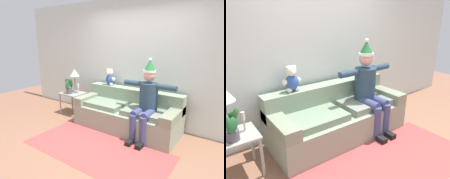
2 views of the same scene
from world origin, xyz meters
TOP-DOWN VIEW (x-y plane):
  - ground_plane at (0.00, 0.00)m, footprint 10.00×10.00m
  - back_wall at (0.00, 1.55)m, footprint 7.00×0.10m
  - couch at (0.00, 1.04)m, footprint 2.16×0.85m
  - person_seated at (0.50, 0.88)m, footprint 1.02×0.77m
  - teddy_bear at (-0.62, 1.30)m, footprint 0.29×0.17m
  - side_table at (-1.54, 1.00)m, footprint 0.55×0.46m
  - table_lamp at (-1.54, 1.09)m, footprint 0.24×0.24m
  - potted_plant at (-1.55, 0.90)m, footprint 0.26×0.23m
  - candle_tall at (-1.69, 0.98)m, footprint 0.04×0.04m
  - candle_short at (-1.38, 1.04)m, footprint 0.04×0.04m
  - area_rug at (0.00, 0.02)m, footprint 2.53×1.17m

SIDE VIEW (x-z plane):
  - ground_plane at x=0.00m, z-range 0.00..0.00m
  - area_rug at x=0.00m, z-range 0.00..0.01m
  - couch at x=0.00m, z-range -0.08..0.72m
  - side_table at x=-1.54m, z-range 0.19..0.73m
  - candle_tall at x=-1.69m, z-range 0.58..0.82m
  - candle_short at x=-1.38m, z-range 0.58..0.82m
  - potted_plant at x=-1.55m, z-range 0.54..0.94m
  - person_seated at x=0.50m, z-range 0.01..1.51m
  - teddy_bear at x=-0.62m, z-range 0.78..1.17m
  - table_lamp at x=-1.54m, z-range 0.71..1.29m
  - back_wall at x=0.00m, z-range 0.00..2.70m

